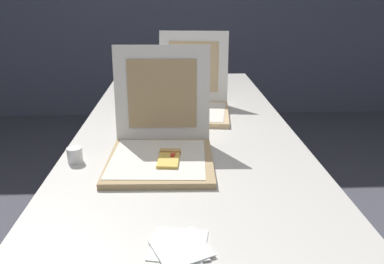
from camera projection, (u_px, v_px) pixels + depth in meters
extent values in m
cube|color=beige|center=(186.00, 133.00, 1.66)|extent=(0.95, 2.40, 0.03)
cylinder|color=gray|center=(129.00, 127.00, 2.84)|extent=(0.04, 0.04, 0.72)
cylinder|color=gray|center=(235.00, 125.00, 2.87)|extent=(0.04, 0.04, 0.72)
cube|color=tan|center=(160.00, 162.00, 1.33)|extent=(0.38, 0.38, 0.02)
cube|color=silver|center=(158.00, 158.00, 1.33)|extent=(0.35, 0.35, 0.00)
cube|color=white|center=(162.00, 94.00, 1.45)|extent=(0.37, 0.05, 0.37)
cube|color=tan|center=(162.00, 94.00, 1.45)|extent=(0.27, 0.04, 0.27)
cube|color=#E5B74C|center=(169.00, 160.00, 1.30)|extent=(0.08, 0.13, 0.01)
cube|color=tan|center=(170.00, 152.00, 1.36)|extent=(0.08, 0.03, 0.02)
sphere|color=orange|center=(173.00, 154.00, 1.33)|extent=(0.02, 0.02, 0.02)
sphere|color=red|center=(172.00, 155.00, 1.32)|extent=(0.02, 0.02, 0.02)
cube|color=tan|center=(191.00, 113.00, 1.86)|extent=(0.41, 0.41, 0.02)
cube|color=silver|center=(192.00, 111.00, 1.85)|extent=(0.36, 0.36, 0.00)
cube|color=white|center=(193.00, 66.00, 2.00)|extent=(0.38, 0.13, 0.36)
cube|color=tan|center=(193.00, 67.00, 2.00)|extent=(0.27, 0.09, 0.26)
cylinder|color=white|center=(184.00, 104.00, 1.87)|extent=(0.03, 0.03, 0.00)
cylinder|color=white|center=(185.00, 106.00, 1.88)|extent=(0.01, 0.00, 0.03)
cylinder|color=white|center=(183.00, 106.00, 1.88)|extent=(0.01, 0.00, 0.03)
cylinder|color=white|center=(183.00, 107.00, 1.87)|extent=(0.01, 0.00, 0.03)
cylinder|color=white|center=(143.00, 100.00, 2.01)|extent=(0.05, 0.05, 0.06)
cylinder|color=white|center=(75.00, 155.00, 1.34)|extent=(0.05, 0.05, 0.06)
cube|color=white|center=(179.00, 245.00, 0.91)|extent=(0.15, 0.15, 0.00)
cube|color=white|center=(183.00, 248.00, 0.89)|extent=(0.12, 0.12, 0.00)
cube|color=white|center=(181.00, 247.00, 0.89)|extent=(0.16, 0.16, 0.00)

